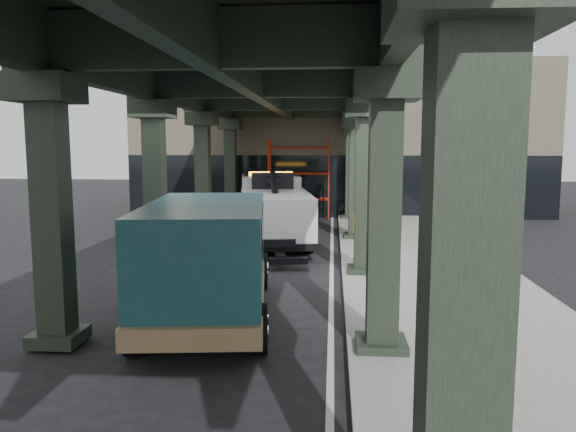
% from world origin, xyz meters
% --- Properties ---
extents(ground, '(90.00, 90.00, 0.00)m').
position_xyz_m(ground, '(0.00, 0.00, 0.00)').
color(ground, black).
rests_on(ground, ground).
extents(sidewalk, '(5.00, 40.00, 0.15)m').
position_xyz_m(sidewalk, '(4.50, 2.00, 0.07)').
color(sidewalk, gray).
rests_on(sidewalk, ground).
extents(lane_stripe, '(0.12, 38.00, 0.01)m').
position_xyz_m(lane_stripe, '(1.70, 2.00, 0.01)').
color(lane_stripe, silver).
rests_on(lane_stripe, ground).
extents(viaduct, '(7.40, 32.00, 6.40)m').
position_xyz_m(viaduct, '(-0.40, 2.00, 5.46)').
color(viaduct, black).
rests_on(viaduct, ground).
extents(building, '(22.00, 10.00, 8.00)m').
position_xyz_m(building, '(2.00, 20.00, 4.00)').
color(building, '#C6B793').
rests_on(building, ground).
extents(scaffolding, '(3.08, 0.88, 4.00)m').
position_xyz_m(scaffolding, '(0.00, 14.64, 2.11)').
color(scaffolding, red).
rests_on(scaffolding, ground).
extents(tow_truck, '(3.54, 8.70, 2.78)m').
position_xyz_m(tow_truck, '(-0.58, 7.52, 1.35)').
color(tow_truck, black).
rests_on(tow_truck, ground).
extents(towed_van, '(3.15, 6.57, 2.57)m').
position_xyz_m(towed_van, '(-0.93, -2.21, 1.38)').
color(towed_van, '#134145').
rests_on(towed_van, ground).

